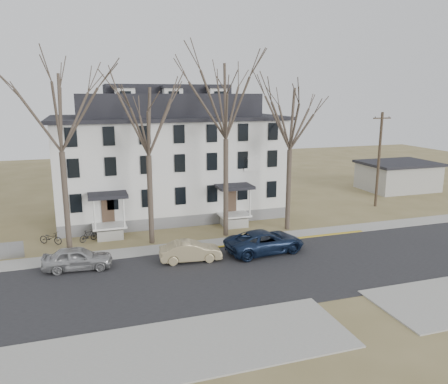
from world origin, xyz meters
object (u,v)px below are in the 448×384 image
object	(u,v)px
tree_far_left	(58,107)
tree_center	(226,96)
tree_mid_left	(147,117)
tree_mid_right	(291,115)
car_navy	(265,242)
car_silver	(78,259)
bicycle_right	(89,236)
boarding_house	(168,158)
car_tan	(190,252)
bicycle_left	(51,238)
utility_pole_far	(379,159)

from	to	relation	value
tree_far_left	tree_center	xyz separation A→B (m)	(12.00, 0.00, 0.74)
tree_mid_left	tree_mid_right	bearing A→B (deg)	0.00
tree_mid_right	car_navy	xyz separation A→B (m)	(-4.07, -4.67, -8.80)
car_silver	bicycle_right	world-z (taller)	car_silver
tree_mid_right	bicycle_right	size ratio (longest dim) A/B	8.35
boarding_house	tree_far_left	bearing A→B (deg)	-137.82
tree_mid_left	car_navy	bearing A→B (deg)	-32.17
car_tan	car_navy	size ratio (longest dim) A/B	0.72
car_silver	bicycle_left	world-z (taller)	car_silver
tree_center	car_silver	distance (m)	15.86
tree_mid_left	bicycle_left	world-z (taller)	tree_mid_left
tree_center	car_silver	xyz separation A→B (m)	(-11.41, -3.81, -10.34)
boarding_house	tree_far_left	distance (m)	13.12
car_tan	bicycle_right	bearing A→B (deg)	51.23
tree_far_left	bicycle_left	size ratio (longest dim) A/B	7.39
utility_pole_far	bicycle_left	world-z (taller)	utility_pole_far
bicycle_right	car_silver	bearing A→B (deg)	142.96
tree_mid_left	bicycle_right	xyz separation A→B (m)	(-4.64, 1.72, -9.14)
tree_center	tree_mid_right	world-z (taller)	tree_center
car_silver	bicycle_left	distance (m)	6.08
utility_pole_far	car_tan	world-z (taller)	utility_pole_far
utility_pole_far	car_navy	bearing A→B (deg)	-151.09
bicycle_right	bicycle_left	bearing A→B (deg)	56.36
utility_pole_far	tree_mid_left	bearing A→B (deg)	-169.87
tree_mid_right	bicycle_right	distance (m)	18.63
car_silver	car_navy	size ratio (longest dim) A/B	0.76
utility_pole_far	car_navy	distance (m)	18.81
tree_mid_right	bicycle_right	xyz separation A→B (m)	(-16.14, 1.72, -9.14)
tree_far_left	tree_mid_right	size ratio (longest dim) A/B	1.08
tree_center	bicycle_left	distance (m)	17.18
utility_pole_far	car_silver	bearing A→B (deg)	-164.51
car_silver	car_tan	bearing A→B (deg)	-91.69
tree_mid_right	car_silver	world-z (taller)	tree_mid_right
tree_far_left	tree_mid_left	distance (m)	6.05
boarding_house	tree_mid_right	size ratio (longest dim) A/B	1.63
tree_far_left	car_tan	xyz separation A→B (m)	(7.93, -4.66, -9.65)
boarding_house	tree_mid_left	xyz separation A→B (m)	(-3.00, -8.15, 4.22)
boarding_house	car_tan	distance (m)	13.69
bicycle_right	tree_far_left	bearing A→B (deg)	112.44
tree_center	car_tan	size ratio (longest dim) A/B	3.51
car_silver	tree_mid_left	bearing A→B (deg)	-49.91
tree_center	bicycle_right	xyz separation A→B (m)	(-10.64, 1.72, -10.63)
car_silver	car_tan	xyz separation A→B (m)	(7.34, -0.85, -0.06)
tree_mid_left	bicycle_right	size ratio (longest dim) A/B	8.35
utility_pole_far	car_tan	size ratio (longest dim) A/B	2.27
car_navy	utility_pole_far	bearing A→B (deg)	-67.04
car_navy	bicycle_right	world-z (taller)	car_navy
boarding_house	tree_mid_right	distance (m)	12.51
boarding_house	utility_pole_far	size ratio (longest dim) A/B	2.19
tree_center	tree_mid_left	bearing A→B (deg)	180.00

